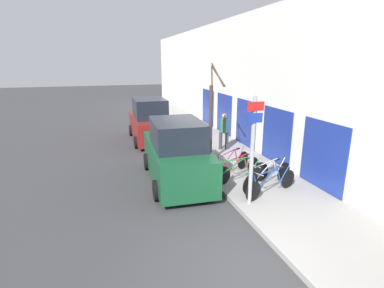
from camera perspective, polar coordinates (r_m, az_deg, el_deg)
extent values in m
plane|color=#333335|center=(16.68, -7.25, 0.54)|extent=(80.00, 80.00, 0.00)
cube|color=gray|center=(19.87, -1.25, 3.34)|extent=(3.20, 32.00, 0.15)
cube|color=silver|center=(19.99, 3.65, 12.58)|extent=(0.20, 32.00, 6.50)
cube|color=navy|center=(10.76, 23.65, -2.04)|extent=(0.03, 2.08, 2.27)
cube|color=navy|center=(12.91, 15.75, 1.50)|extent=(0.03, 2.08, 2.27)
cube|color=navy|center=(15.27, 10.18, 3.98)|extent=(0.03, 2.08, 2.27)
cube|color=navy|center=(17.76, 6.12, 5.76)|extent=(0.03, 2.08, 2.27)
cube|color=navy|center=(20.32, 3.05, 7.07)|extent=(0.03, 2.08, 2.27)
cylinder|color=#939399|center=(8.79, 11.37, -1.53)|extent=(0.12, 0.12, 3.23)
cube|color=red|center=(8.44, 12.08, 7.03)|extent=(0.50, 0.02, 0.25)
cube|color=navy|center=(8.50, 11.95, 4.88)|extent=(0.44, 0.02, 0.27)
cylinder|color=black|center=(9.40, 11.58, -8.86)|extent=(0.61, 0.24, 0.63)
cylinder|color=black|center=(10.62, 17.81, -6.38)|extent=(0.61, 0.24, 0.63)
cylinder|color=#1E4799|center=(9.73, 14.22, -6.30)|extent=(0.90, 0.34, 0.52)
cylinder|color=#1E4799|center=(9.72, 14.63, -4.97)|extent=(1.05, 0.39, 0.08)
cylinder|color=#1E4799|center=(10.15, 16.22, -5.68)|extent=(0.20, 0.10, 0.45)
cylinder|color=#1E4799|center=(10.39, 16.84, -6.66)|extent=(0.57, 0.22, 0.08)
cylinder|color=#1E4799|center=(10.38, 17.22, -5.42)|extent=(0.43, 0.17, 0.51)
cylinder|color=#1E4799|center=(9.35, 12.02, -7.23)|extent=(0.20, 0.10, 0.55)
cube|color=black|center=(10.13, 16.62, -4.30)|extent=(0.22, 0.14, 0.04)
cylinder|color=#99999E|center=(9.31, 12.47, -5.58)|extent=(0.17, 0.42, 0.02)
cylinder|color=black|center=(9.81, 11.04, -7.57)|extent=(0.65, 0.29, 0.69)
cylinder|color=black|center=(11.16, 17.05, -5.07)|extent=(0.65, 0.29, 0.69)
cylinder|color=#B7B7BC|center=(10.18, 13.60, -4.90)|extent=(0.95, 0.41, 0.57)
cylinder|color=#B7B7BC|center=(10.17, 14.00, -3.51)|extent=(1.10, 0.47, 0.09)
cylinder|color=#B7B7BC|center=(10.64, 15.53, -4.29)|extent=(0.21, 0.11, 0.50)
cylinder|color=#B7B7BC|center=(10.91, 16.12, -5.34)|extent=(0.60, 0.26, 0.08)
cylinder|color=#B7B7BC|center=(10.90, 16.49, -4.04)|extent=(0.45, 0.20, 0.55)
cylinder|color=#B7B7BC|center=(9.76, 11.48, -5.85)|extent=(0.21, 0.11, 0.60)
cube|color=black|center=(10.63, 15.92, -2.85)|extent=(0.22, 0.15, 0.04)
cylinder|color=#99999E|center=(9.72, 11.91, -4.11)|extent=(0.19, 0.42, 0.02)
cylinder|color=black|center=(10.04, 4.04, -6.68)|extent=(0.71, 0.09, 0.71)
cylinder|color=black|center=(10.90, 12.78, -5.20)|extent=(0.71, 0.09, 0.71)
cylinder|color=#197233|center=(10.21, 7.56, -4.40)|extent=(1.02, 0.12, 0.58)
cylinder|color=#197233|center=(10.17, 8.06, -3.01)|extent=(1.19, 0.13, 0.09)
cylinder|color=#197233|center=(10.51, 10.39, -4.09)|extent=(0.22, 0.05, 0.51)
cylinder|color=#197233|center=(10.72, 11.36, -5.32)|extent=(0.64, 0.08, 0.08)
cylinder|color=#197233|center=(10.68, 11.85, -4.00)|extent=(0.48, 0.07, 0.57)
cylinder|color=#197233|center=(9.96, 4.55, -5.00)|extent=(0.22, 0.05, 0.62)
cube|color=black|center=(10.47, 10.89, -2.64)|extent=(0.21, 0.10, 0.04)
cylinder|color=#99999E|center=(9.90, 5.07, -3.28)|extent=(0.06, 0.44, 0.02)
cylinder|color=black|center=(10.46, 6.11, -6.03)|extent=(0.59, 0.30, 0.63)
cylinder|color=black|center=(11.62, 11.50, -4.00)|extent=(0.59, 0.30, 0.63)
cylinder|color=red|center=(10.78, 8.33, -3.76)|extent=(0.84, 0.41, 0.52)
cylinder|color=red|center=(10.77, 8.66, -2.55)|extent=(0.97, 0.47, 0.08)
cylinder|color=red|center=(11.17, 10.07, -3.27)|extent=(0.19, 0.11, 0.46)
cylinder|color=red|center=(11.40, 10.65, -4.22)|extent=(0.53, 0.26, 0.08)
cylinder|color=red|center=(11.39, 10.95, -3.07)|extent=(0.40, 0.20, 0.51)
cylinder|color=red|center=(10.42, 6.45, -4.54)|extent=(0.19, 0.11, 0.55)
cube|color=black|center=(11.16, 10.39, -2.00)|extent=(0.22, 0.16, 0.04)
cylinder|color=#99999E|center=(10.38, 6.80, -3.03)|extent=(0.20, 0.41, 0.02)
cylinder|color=black|center=(10.68, 4.90, -5.30)|extent=(0.62, 0.41, 0.71)
cylinder|color=black|center=(12.01, 9.66, -3.06)|extent=(0.62, 0.41, 0.71)
cylinder|color=#8C1E72|center=(11.06, 6.88, -2.81)|extent=(0.82, 0.54, 0.58)
cylinder|color=#8C1E72|center=(11.05, 7.17, -1.48)|extent=(0.95, 0.62, 0.09)
cylinder|color=#8C1E72|center=(11.51, 8.41, -2.27)|extent=(0.19, 0.14, 0.51)
cylinder|color=#8C1E72|center=(11.77, 8.92, -3.30)|extent=(0.52, 0.34, 0.08)
cylinder|color=#8C1E72|center=(11.76, 9.19, -2.05)|extent=(0.39, 0.26, 0.57)
cylinder|color=#8C1E72|center=(10.64, 5.21, -3.66)|extent=(0.19, 0.13, 0.61)
cube|color=black|center=(11.50, 8.69, -0.89)|extent=(0.21, 0.17, 0.04)
cylinder|color=#99999E|center=(10.61, 5.52, -2.01)|extent=(0.26, 0.38, 0.02)
cube|color=#144728|center=(10.97, -2.98, -3.13)|extent=(2.06, 4.74, 1.20)
cube|color=black|center=(10.50, -2.86, 2.02)|extent=(1.78, 2.50, 0.91)
cylinder|color=black|center=(12.35, -8.56, -3.33)|extent=(0.25, 0.68, 0.67)
cylinder|color=black|center=(12.65, -0.12, -2.68)|extent=(0.25, 0.68, 0.67)
cylinder|color=black|center=(9.67, -6.69, -8.77)|extent=(0.25, 0.68, 0.67)
cylinder|color=black|center=(10.05, 4.00, -7.71)|extent=(0.25, 0.68, 0.67)
cube|color=maroon|center=(16.74, -8.03, 3.22)|extent=(1.84, 4.49, 1.16)
cube|color=black|center=(16.37, -8.08, 6.80)|extent=(1.64, 2.34, 1.01)
cylinder|color=black|center=(18.08, -11.49, 2.55)|extent=(0.22, 0.62, 0.62)
cylinder|color=black|center=(18.32, -5.85, 2.95)|extent=(0.22, 0.62, 0.62)
cylinder|color=black|center=(15.40, -10.51, 0.32)|extent=(0.22, 0.62, 0.62)
cylinder|color=black|center=(15.68, -3.93, 0.82)|extent=(0.22, 0.62, 0.62)
cylinder|color=#333338|center=(14.52, 6.64, 0.62)|extent=(0.16, 0.16, 0.85)
cylinder|color=#333338|center=(14.50, 5.46, 0.63)|extent=(0.16, 0.16, 0.85)
cylinder|color=#33664C|center=(14.33, 6.14, 3.55)|extent=(0.39, 0.39, 0.67)
sphere|color=tan|center=(14.25, 6.19, 5.32)|extent=(0.23, 0.23, 0.23)
cylinder|color=#3D2D23|center=(12.53, 3.57, 3.80)|extent=(0.15, 0.15, 3.19)
cylinder|color=#3D2D23|center=(11.98, 3.81, 12.80)|extent=(0.25, 0.63, 0.80)
cylinder|color=#3D2D23|center=(12.02, 5.03, 12.77)|extent=(0.39, 0.74, 0.80)
cylinder|color=#3D2D23|center=(12.01, 4.90, 13.02)|extent=(0.33, 0.73, 0.90)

